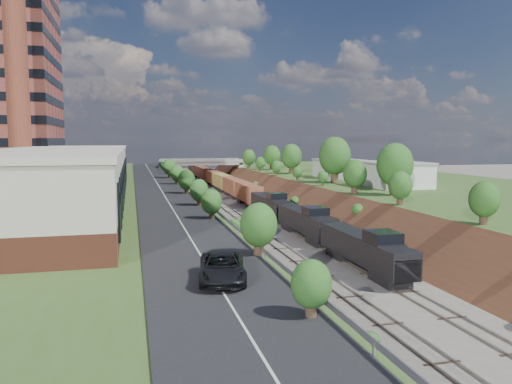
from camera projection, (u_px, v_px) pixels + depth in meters
name	position (u px, v px, depth m)	size (l,w,h in m)	color
ground	(475.00, 355.00, 30.33)	(400.00, 400.00, 0.00)	#6B665B
platform_left	(49.00, 206.00, 79.98)	(44.00, 180.00, 5.00)	#415824
platform_right	(416.00, 195.00, 95.92)	(44.00, 180.00, 5.00)	#415824
embankment_left	(187.00, 216.00, 85.56)	(7.07, 180.00, 7.07)	brown
embankment_right	(308.00, 212.00, 90.87)	(7.07, 180.00, 7.07)	brown
rail_left_track	(235.00, 214.00, 87.58)	(1.58, 180.00, 0.18)	gray
rail_right_track	(263.00, 213.00, 88.83)	(1.58, 180.00, 0.18)	gray
road	(159.00, 187.00, 83.94)	(8.00, 180.00, 0.10)	black
guardrail	(184.00, 184.00, 84.69)	(0.10, 171.00, 0.70)	#99999E
commercial_building	(62.00, 178.00, 59.34)	(14.30, 62.30, 7.00)	brown
smokestack	(16.00, 58.00, 73.05)	(3.20, 3.20, 40.00)	brown
overpass	(201.00, 167.00, 147.51)	(24.50, 8.30, 7.40)	gray
white_building_near	(393.00, 175.00, 85.44)	(9.00, 12.00, 4.00)	silver
white_building_far	(338.00, 169.00, 106.57)	(8.00, 10.00, 3.60)	silver
tree_right_large	(395.00, 165.00, 72.04)	(5.25, 5.25, 7.61)	#473323
tree_left_crest	(224.00, 205.00, 46.04)	(2.45, 2.45, 3.55)	#473323
freight_train	(228.00, 184.00, 120.67)	(2.76, 156.19, 4.55)	black
suv	(222.00, 267.00, 28.13)	(2.55, 5.52, 1.53)	black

